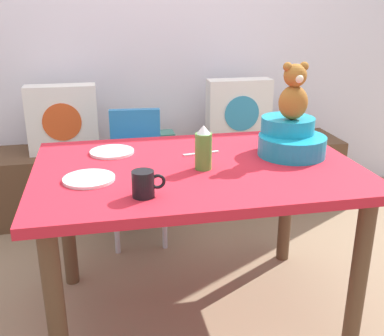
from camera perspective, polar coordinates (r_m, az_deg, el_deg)
ground_plane at (r=2.29m, az=0.53°, el=-17.34°), size 8.00×8.00×0.00m
back_wall at (r=3.29m, az=-5.12°, el=18.34°), size 4.40×0.10×2.60m
window_bench at (r=3.23m, az=-3.97°, el=-1.10°), size 2.60×0.44×0.46m
pillow_floral_left at (r=3.06m, az=-15.82°, el=5.83°), size 0.44×0.15×0.44m
pillow_floral_right at (r=3.20m, az=5.85°, el=7.05°), size 0.44×0.15×0.44m
book_stack at (r=3.14m, az=-4.14°, el=3.62°), size 0.20×0.14×0.09m
dining_table at (r=1.97m, az=0.59°, el=-2.33°), size 1.35×0.92×0.74m
highchair at (r=2.70m, az=-6.97°, el=1.12°), size 0.34×0.47×0.79m
infant_seat_teal at (r=2.10m, az=12.17°, el=3.60°), size 0.30×0.33×0.16m
teddy_bear at (r=2.05m, az=12.59°, el=9.13°), size 0.13×0.12×0.25m
ketchup_bottle at (r=1.86m, az=1.43°, el=2.44°), size 0.07×0.07×0.18m
coffee_mug at (r=1.61m, az=-6.01°, el=-1.96°), size 0.12×0.08×0.09m
dinner_plate_near at (r=2.11m, az=-9.95°, el=2.00°), size 0.20×0.20×0.01m
dinner_plate_far at (r=1.81m, az=-12.72°, el=-1.33°), size 0.20×0.20×0.01m
table_fork at (r=2.07m, az=1.15°, el=1.85°), size 0.17×0.04×0.01m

